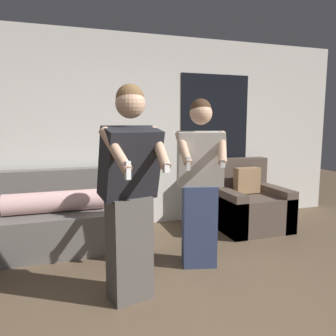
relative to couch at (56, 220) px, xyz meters
name	(u,v)px	position (x,y,z in m)	size (l,w,h in m)	color
wall_back	(133,132)	(1.08, 0.53, 1.04)	(6.71, 0.07, 2.70)	silver
couch	(56,220)	(0.00, 0.00, 0.00)	(2.10, 0.99, 0.89)	slate
armchair	(247,205)	(2.58, -0.09, 0.01)	(0.93, 0.92, 0.96)	brown
person_left	(130,194)	(0.61, -1.49, 0.59)	(0.52, 0.58, 1.78)	#56514C
person_right	(200,183)	(1.42, -1.05, 0.55)	(0.53, 0.55, 1.72)	#384770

